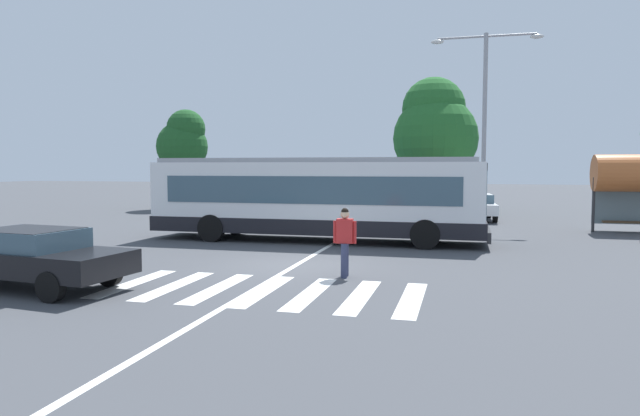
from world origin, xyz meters
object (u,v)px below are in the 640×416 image
object	(u,v)px
foreground_sedan	(31,255)
pedestrian_crossing_street	(345,238)
city_transit_bus	(315,198)
background_tree_right	(435,130)
parked_car_blue	(371,203)
background_tree_left	(183,142)
parked_car_black	(321,202)
parked_car_white	(475,205)
parked_car_red	(418,204)
twin_arm_street_lamp	(485,107)

from	to	relation	value
foreground_sedan	pedestrian_crossing_street	bearing A→B (deg)	25.22
city_transit_bus	background_tree_right	distance (m)	14.86
parked_car_blue	background_tree_right	distance (m)	6.36
parked_car_blue	background_tree_left	xyz separation A→B (m)	(-12.82, 2.86, 3.63)
parked_car_black	parked_car_white	world-z (taller)	same
parked_car_blue	background_tree_left	world-z (taller)	background_tree_left
pedestrian_crossing_street	background_tree_right	size ratio (longest dim) A/B	0.21
pedestrian_crossing_street	parked_car_red	size ratio (longest dim) A/B	0.38
pedestrian_crossing_street	background_tree_left	world-z (taller)	background_tree_left
foreground_sedan	parked_car_red	world-z (taller)	same
parked_car_blue	twin_arm_street_lamp	distance (m)	8.15
background_tree_right	twin_arm_street_lamp	bearing A→B (deg)	-69.00
pedestrian_crossing_street	parked_car_red	distance (m)	16.66
parked_car_black	parked_car_blue	distance (m)	2.79
pedestrian_crossing_street	twin_arm_street_lamp	xyz separation A→B (m)	(3.70, 13.70, 4.53)
pedestrian_crossing_street	foreground_sedan	world-z (taller)	pedestrian_crossing_street
pedestrian_crossing_street	parked_car_white	size ratio (longest dim) A/B	0.37
pedestrian_crossing_street	twin_arm_street_lamp	size ratio (longest dim) A/B	0.19
city_transit_bus	background_tree_right	xyz separation A→B (m)	(3.58, 14.02, 3.36)
twin_arm_street_lamp	background_tree_left	distance (m)	19.63
parked_car_red	background_tree_right	bearing A→B (deg)	80.72
city_transit_bus	parked_car_white	size ratio (longest dim) A/B	2.67
pedestrian_crossing_street	parked_car_blue	distance (m)	17.04
foreground_sedan	background_tree_left	size ratio (longest dim) A/B	0.72
background_tree_left	foreground_sedan	bearing A→B (deg)	-69.73
foreground_sedan	parked_car_white	distance (m)	21.98
city_transit_bus	pedestrian_crossing_street	size ratio (longest dim) A/B	7.15
background_tree_left	pedestrian_crossing_street	bearing A→B (deg)	-52.92
parked_car_black	background_tree_left	distance (m)	11.11
pedestrian_crossing_street	parked_car_blue	world-z (taller)	pedestrian_crossing_street
parked_car_blue	background_tree_right	bearing A→B (deg)	47.71
city_transit_bus	parked_car_white	world-z (taller)	city_transit_bus
parked_car_black	parked_car_white	distance (m)	8.34
twin_arm_street_lamp	pedestrian_crossing_street	bearing A→B (deg)	-105.13
parked_car_blue	parked_car_white	world-z (taller)	same
foreground_sedan	parked_car_white	size ratio (longest dim) A/B	1.01
background_tree_left	twin_arm_street_lamp	bearing A→B (deg)	-18.02
parked_car_black	background_tree_right	bearing A→B (deg)	32.00
pedestrian_crossing_street	background_tree_left	xyz separation A→B (m)	(-14.94, 19.76, 3.43)
parked_car_red	city_transit_bus	bearing A→B (deg)	-106.13
background_tree_right	parked_car_black	bearing A→B (deg)	-148.00
foreground_sedan	parked_car_red	xyz separation A→B (m)	(7.00, 19.72, 0.00)
foreground_sedan	parked_car_red	distance (m)	20.92
parked_car_red	parked_car_white	world-z (taller)	same
parked_car_white	twin_arm_street_lamp	distance (m)	5.52
twin_arm_street_lamp	background_tree_right	world-z (taller)	twin_arm_street_lamp
city_transit_bus	parked_car_blue	bearing A→B (deg)	88.08
pedestrian_crossing_street	background_tree_right	xyz separation A→B (m)	(1.11, 20.45, 3.98)
parked_car_black	parked_car_red	bearing A→B (deg)	-0.49
foreground_sedan	twin_arm_street_lamp	world-z (taller)	twin_arm_street_lamp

